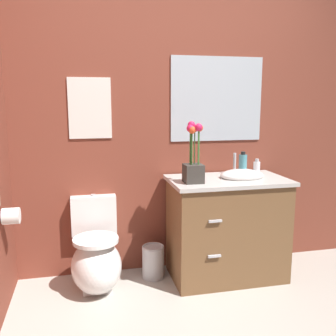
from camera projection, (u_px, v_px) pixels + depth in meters
name	position (u px, v px, depth m)	size (l,w,h in m)	color
wall_back	(197.00, 123.00, 3.21)	(4.09, 0.05, 2.50)	brown
toilet	(96.00, 258.00, 2.91)	(0.38, 0.59, 0.69)	white
vanity_cabinet	(227.00, 227.00, 3.08)	(0.94, 0.56, 1.01)	brown
flower_vase	(194.00, 161.00, 2.83)	(0.14, 0.14, 0.46)	#38332D
soap_bottle	(243.00, 165.00, 3.07)	(0.07, 0.07, 0.21)	teal
lotion_bottle	(257.00, 169.00, 3.04)	(0.05, 0.05, 0.15)	white
trash_bin	(153.00, 261.00, 3.10)	(0.18, 0.18, 0.27)	#B7B7BC
wall_poster	(90.00, 108.00, 2.96)	(0.33, 0.01, 0.47)	silver
wall_mirror	(217.00, 99.00, 3.18)	(0.80, 0.01, 0.70)	#B2BCC6
toilet_paper_roll	(11.00, 216.00, 2.52)	(0.11, 0.11, 0.11)	white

